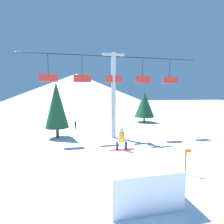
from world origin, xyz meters
The scene contains 9 objects.
ground_plane centered at (0.00, 0.00, 0.00)m, with size 220.00×220.00×0.00m, color white.
mountain_ridge centered at (0.00, 86.78, 7.63)m, with size 75.20×75.20×15.27m.
snow_ramp centered at (1.21, 0.44, 0.86)m, with size 3.14×4.21×1.71m.
snowboarder centered at (0.92, 1.67, 2.37)m, with size 1.48×0.31×1.31m.
chairlift centered at (2.59, 11.05, 5.43)m, with size 19.81×0.51×9.33m.
pine_tree_near centered at (-3.58, 12.40, 3.67)m, with size 2.59×2.59×6.23m.
pine_tree_far centered at (10.20, 20.37, 3.06)m, with size 3.44×3.44×5.21m.
trail_marker centered at (4.92, 1.35, 0.85)m, with size 0.41×0.10×1.59m.
distant_skier centered at (-1.55, 16.81, 0.67)m, with size 0.24×0.24×1.23m.
Camera 1 is at (-1.73, -7.77, 4.95)m, focal length 28.00 mm.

